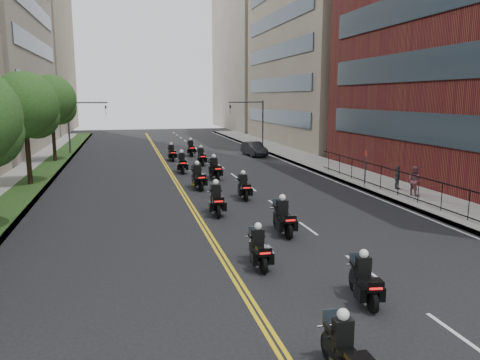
% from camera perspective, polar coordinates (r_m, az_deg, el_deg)
% --- Properties ---
extents(ground, '(160.00, 160.00, 0.00)m').
position_cam_1_polar(ground, '(12.28, 12.12, -19.42)').
color(ground, black).
rests_on(ground, ground).
extents(sidewalk_right, '(4.00, 90.00, 0.15)m').
position_cam_1_polar(sidewalk_right, '(38.89, 12.05, 1.13)').
color(sidewalk_right, gray).
rests_on(sidewalk_right, ground).
extents(sidewalk_left, '(4.00, 90.00, 0.15)m').
position_cam_1_polar(sidewalk_left, '(35.77, -25.13, -0.39)').
color(sidewalk_left, gray).
rests_on(sidewalk_left, ground).
extents(grass_strip, '(2.00, 90.00, 0.04)m').
position_cam_1_polar(grass_strip, '(35.60, -23.88, -0.19)').
color(grass_strip, '#153714').
rests_on(grass_strip, sidewalk_left).
extents(building_right_tan, '(15.11, 28.00, 30.00)m').
position_cam_1_polar(building_right_tan, '(63.92, 11.22, 18.03)').
color(building_right_tan, gray).
rests_on(building_right_tan, ground).
extents(building_right_far, '(15.00, 28.00, 26.00)m').
position_cam_1_polar(building_right_far, '(91.69, 3.02, 14.49)').
color(building_right_far, gray).
rests_on(building_right_far, ground).
extents(building_left_far, '(16.00, 28.00, 26.00)m').
position_cam_1_polar(building_left_far, '(89.48, -25.59, 13.65)').
color(building_left_far, gray).
rests_on(building_left_far, ground).
extents(iron_fence, '(0.05, 28.00, 1.50)m').
position_cam_1_polar(iron_fence, '(27.23, 22.11, -1.44)').
color(iron_fence, black).
rests_on(iron_fence, sidewalk_right).
extents(street_trees, '(4.40, 38.40, 7.98)m').
position_cam_1_polar(street_trees, '(28.84, -26.45, 7.34)').
color(street_trees, black).
rests_on(street_trees, ground).
extents(traffic_signal_right, '(4.09, 0.20, 5.60)m').
position_cam_1_polar(traffic_signal_right, '(53.56, 1.80, 7.65)').
color(traffic_signal_right, '#3F3F44').
rests_on(traffic_signal_right, ground).
extents(traffic_signal_left, '(4.09, 0.20, 5.60)m').
position_cam_1_polar(traffic_signal_left, '(51.81, -19.14, 7.02)').
color(traffic_signal_left, '#3F3F44').
rests_on(traffic_signal_left, ground).
extents(motorcycle_0, '(0.50, 2.15, 1.59)m').
position_cam_1_polar(motorcycle_0, '(10.84, 12.61, -19.93)').
color(motorcycle_0, black).
rests_on(motorcycle_0, ground).
extents(motorcycle_1, '(0.66, 2.15, 1.59)m').
position_cam_1_polar(motorcycle_1, '(14.56, 14.91, -11.92)').
color(motorcycle_1, black).
rests_on(motorcycle_1, ground).
extents(motorcycle_2, '(0.51, 2.17, 1.60)m').
position_cam_1_polar(motorcycle_2, '(16.85, 2.30, -8.49)').
color(motorcycle_2, black).
rests_on(motorcycle_2, ground).
extents(motorcycle_3, '(0.56, 2.41, 1.78)m').
position_cam_1_polar(motorcycle_3, '(20.76, 5.29, -4.73)').
color(motorcycle_3, black).
rests_on(motorcycle_3, ground).
extents(motorcycle_4, '(0.63, 2.48, 1.83)m').
position_cam_1_polar(motorcycle_4, '(24.13, -2.91, -2.54)').
color(motorcycle_4, black).
rests_on(motorcycle_4, ground).
extents(motorcycle_5, '(0.57, 2.31, 1.70)m').
position_cam_1_polar(motorcycle_5, '(27.77, 0.44, -0.95)').
color(motorcycle_5, black).
rests_on(motorcycle_5, ground).
extents(motorcycle_6, '(0.70, 2.53, 1.86)m').
position_cam_1_polar(motorcycle_6, '(30.85, -5.17, 0.24)').
color(motorcycle_6, black).
rests_on(motorcycle_6, ground).
extents(motorcycle_7, '(0.66, 2.49, 1.84)m').
position_cam_1_polar(motorcycle_7, '(34.50, -3.14, 1.30)').
color(motorcycle_7, black).
rests_on(motorcycle_7, ground).
extents(motorcycle_8, '(0.58, 2.50, 1.85)m').
position_cam_1_polar(motorcycle_8, '(37.61, -7.09, 1.98)').
color(motorcycle_8, black).
rests_on(motorcycle_8, ground).
extents(motorcycle_9, '(0.55, 2.41, 1.78)m').
position_cam_1_polar(motorcycle_9, '(41.70, -4.76, 2.78)').
color(motorcycle_9, black).
rests_on(motorcycle_9, ground).
extents(motorcycle_10, '(0.59, 2.37, 1.75)m').
position_cam_1_polar(motorcycle_10, '(44.90, -8.34, 3.22)').
color(motorcycle_10, black).
rests_on(motorcycle_10, ground).
extents(motorcycle_11, '(0.58, 2.51, 1.86)m').
position_cam_1_polar(motorcycle_11, '(48.31, -6.01, 3.80)').
color(motorcycle_11, black).
rests_on(motorcycle_11, ground).
extents(parked_sedan, '(1.87, 4.44, 1.43)m').
position_cam_1_polar(parked_sedan, '(48.25, 1.72, 3.82)').
color(parked_sedan, black).
rests_on(parked_sedan, ground).
extents(pedestrian_b, '(0.85, 0.99, 1.79)m').
position_cam_1_polar(pedestrian_b, '(29.93, 20.52, -0.07)').
color(pedestrian_b, '#84484F').
rests_on(pedestrian_b, sidewalk_right).
extents(pedestrian_c, '(0.59, 0.96, 1.52)m').
position_cam_1_polar(pedestrian_c, '(31.57, 18.64, 0.29)').
color(pedestrian_c, '#43424A').
rests_on(pedestrian_c, sidewalk_right).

